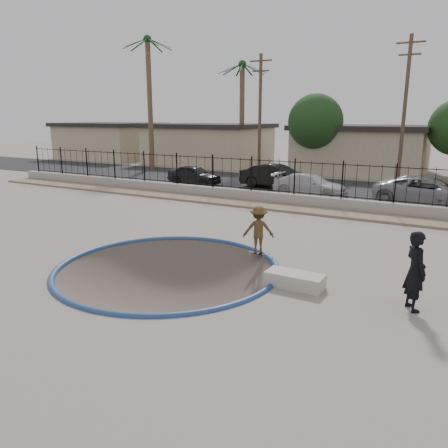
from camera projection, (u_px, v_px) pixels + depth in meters
ground at (303, 219)px, 24.95m from camera, size 120.00×120.00×2.20m
bowl_pit at (168, 268)px, 13.64m from camera, size 6.84×6.84×1.80m
coping_ring at (168, 268)px, 13.64m from camera, size 7.04×7.04×0.20m
rock_strip at (286, 208)px, 22.29m from camera, size 42.00×1.60×0.11m
retaining_wall at (294, 200)px, 23.17m from camera, size 42.00×0.45×0.60m
fence at (295, 177)px, 22.88m from camera, size 40.00×0.04×1.80m
street at (329, 188)px, 28.93m from camera, size 90.00×8.00×0.04m
house_west_far at (110, 140)px, 49.67m from camera, size 10.60×8.60×3.90m
house_west at (208, 143)px, 43.57m from camera, size 11.60×8.60×3.90m
house_center at (362, 149)px, 36.53m from camera, size 10.60×8.60×3.90m
palm_left at (149, 76)px, 37.55m from camera, size 2.30×2.30×11.30m
palm_mid at (242, 92)px, 37.96m from camera, size 2.30×2.30×9.30m
utility_pole_left at (260, 115)px, 32.32m from camera, size 1.70×0.24×9.00m
utility_pole_mid at (404, 111)px, 27.56m from camera, size 1.70×0.24×9.50m
street_tree_left at (315, 122)px, 34.43m from camera, size 4.32×4.32×6.36m
skater at (258, 232)px, 14.76m from camera, size 1.19×0.98×1.61m
skateboard at (258, 253)px, 14.94m from camera, size 0.82×0.23×0.07m
videographer at (415, 271)px, 10.52m from camera, size 0.80×0.87×1.99m
concrete_ledge at (295, 280)px, 12.11m from camera, size 1.61×0.73×0.40m
car_a at (194, 175)px, 30.03m from camera, size 3.95×1.79×1.32m
car_b at (276, 176)px, 28.41m from camera, size 4.75×1.78×1.55m
car_c at (310, 185)px, 25.77m from camera, size 4.52×2.01×1.29m
car_d at (429, 192)px, 22.74m from camera, size 5.64×2.90×1.52m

